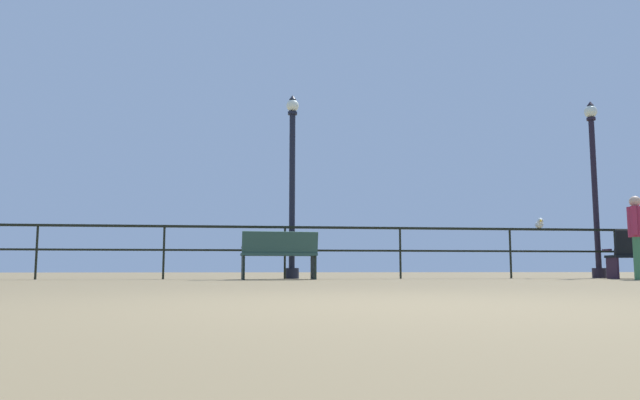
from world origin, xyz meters
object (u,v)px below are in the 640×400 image
lamppost_right (595,185)px  seagull_on_rail (539,224)px  lamppost_center (292,186)px  bench_near_left (279,253)px  person_at_railing (637,231)px

lamppost_right → seagull_on_rail: bearing=-168.6°
lamppost_center → bench_near_left: bearing=-106.8°
person_at_railing → lamppost_center: bearing=162.5°
lamppost_right → lamppost_center: bearing=180.0°
bench_near_left → lamppost_right: size_ratio=0.36×
lamppost_center → lamppost_right: lamppost_right is taller
seagull_on_rail → lamppost_center: bearing=176.7°
lamppost_right → bench_near_left: bearing=-171.6°
bench_near_left → lamppost_center: (0.32, 1.05, 1.43)m
bench_near_left → seagull_on_rail: seagull_on_rail is taller
bench_near_left → lamppost_center: 1.80m
lamppost_center → person_at_railing: lamppost_center is taller
bench_near_left → lamppost_right: lamppost_right is taller
bench_near_left → lamppost_center: size_ratio=0.37×
person_at_railing → lamppost_right: bearing=77.4°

